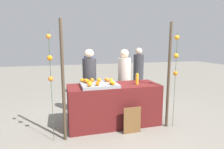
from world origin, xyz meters
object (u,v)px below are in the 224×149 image
orange_1 (90,83)px  juice_bottle (137,79)px  stall_counter (114,105)px  chalkboard_sign (132,120)px  orange_0 (92,80)px  vendor_left (90,85)px  vendor_right (124,83)px

orange_1 → juice_bottle: juice_bottle is taller
stall_counter → chalkboard_sign: 0.58m
juice_bottle → chalkboard_sign: juice_bottle is taller
stall_counter → orange_0: (-0.44, 0.14, 0.54)m
stall_counter → orange_0: bearing=162.1°
stall_counter → orange_0: size_ratio=23.12×
juice_bottle → vendor_left: vendor_left is taller
stall_counter → chalkboard_sign: size_ratio=3.56×
chalkboard_sign → vendor_left: vendor_left is taller
orange_1 → chalkboard_sign: 1.11m
chalkboard_sign → vendor_right: (0.26, 1.21, 0.49)m
chalkboard_sign → vendor_left: 1.42m
juice_bottle → vendor_left: (-0.91, 0.74, -0.24)m
orange_0 → orange_1: size_ratio=0.98×
stall_counter → vendor_left: size_ratio=1.20×
orange_1 → chalkboard_sign: size_ratio=0.16×
vendor_left → vendor_right: bearing=2.7°
stall_counter → vendor_left: 0.84m
vendor_left → orange_1: bearing=-98.5°
orange_1 → vendor_left: vendor_left is taller
stall_counter → juice_bottle: bearing=-8.8°
orange_1 → stall_counter: bearing=13.3°
orange_1 → vendor_right: 1.33m
vendor_right → juice_bottle: bearing=-88.9°
orange_0 → orange_1: bearing=-108.4°
orange_0 → vendor_left: vendor_left is taller
stall_counter → orange_1: (-0.53, -0.13, 0.54)m
orange_1 → vendor_left: (0.12, 0.79, -0.23)m
juice_bottle → vendor_right: bearing=91.1°
chalkboard_sign → vendor_left: (-0.64, 1.17, 0.49)m
orange_1 → vendor_right: (1.01, 0.83, -0.23)m
orange_0 → vendor_left: (0.03, 0.52, -0.23)m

